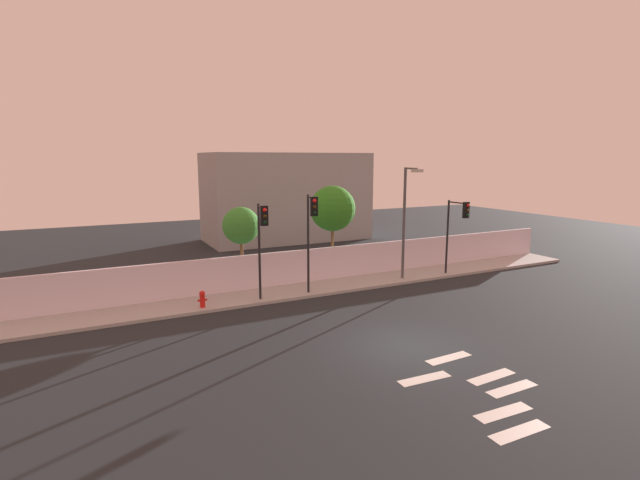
# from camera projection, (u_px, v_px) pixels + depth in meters

# --- Properties ---
(ground_plane) EXTENTS (80.00, 80.00, 0.00)m
(ground_plane) POSITION_uv_depth(u_px,v_px,m) (406.00, 346.00, 17.36)
(ground_plane) COLOR #21262A
(sidewalk) EXTENTS (36.00, 2.40, 0.15)m
(sidewalk) POSITION_uv_depth(u_px,v_px,m) (311.00, 289.00, 24.56)
(sidewalk) COLOR #A6A6A6
(sidewalk) RESTS_ON ground
(perimeter_wall) EXTENTS (36.00, 0.18, 1.80)m
(perimeter_wall) POSITION_uv_depth(u_px,v_px,m) (300.00, 266.00, 25.53)
(perimeter_wall) COLOR silver
(perimeter_wall) RESTS_ON sidewalk
(crosswalk_marking) EXTENTS (3.82, 4.73, 0.01)m
(crosswalk_marking) POSITION_uv_depth(u_px,v_px,m) (481.00, 388.00, 14.14)
(crosswalk_marking) COLOR silver
(crosswalk_marking) RESTS_ON ground
(traffic_light_left) EXTENTS (0.56, 1.59, 4.96)m
(traffic_light_left) POSITION_uv_depth(u_px,v_px,m) (311.00, 224.00, 22.47)
(traffic_light_left) COLOR black
(traffic_light_left) RESTS_ON sidewalk
(traffic_light_center) EXTENTS (0.36, 1.35, 4.62)m
(traffic_light_center) POSITION_uv_depth(u_px,v_px,m) (262.00, 232.00, 21.52)
(traffic_light_center) COLOR black
(traffic_light_center) RESTS_ON sidewalk
(traffic_light_right) EXTENTS (0.35, 1.61, 4.33)m
(traffic_light_right) POSITION_uv_depth(u_px,v_px,m) (458.00, 221.00, 26.56)
(traffic_light_right) COLOR black
(traffic_light_right) RESTS_ON sidewalk
(street_lamp_curbside) EXTENTS (0.73, 1.68, 6.22)m
(street_lamp_curbside) POSITION_uv_depth(u_px,v_px,m) (406.00, 214.00, 25.77)
(street_lamp_curbside) COLOR #4C4C51
(street_lamp_curbside) RESTS_ON sidewalk
(fire_hydrant) EXTENTS (0.44, 0.26, 0.77)m
(fire_hydrant) POSITION_uv_depth(u_px,v_px,m) (202.00, 298.00, 21.32)
(fire_hydrant) COLOR red
(fire_hydrant) RESTS_ON sidewalk
(roadside_tree_leftmost) EXTENTS (1.97, 1.97, 4.33)m
(roadside_tree_leftmost) POSITION_uv_depth(u_px,v_px,m) (241.00, 226.00, 24.78)
(roadside_tree_leftmost) COLOR brown
(roadside_tree_leftmost) RESTS_ON ground
(roadside_tree_midleft) EXTENTS (2.64, 2.64, 5.31)m
(roadside_tree_midleft) POSITION_uv_depth(u_px,v_px,m) (332.00, 209.00, 27.09)
(roadside_tree_midleft) COLOR brown
(roadside_tree_midleft) RESTS_ON ground
(low_building_distant) EXTENTS (13.44, 6.00, 7.29)m
(low_building_distant) POSITION_uv_depth(u_px,v_px,m) (287.00, 197.00, 39.65)
(low_building_distant) COLOR gray
(low_building_distant) RESTS_ON ground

